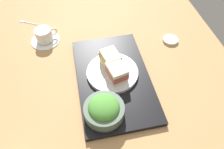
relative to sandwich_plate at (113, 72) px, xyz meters
The scene contains 9 objects.
ground_plane 5.27cm from the sandwich_plate, ahead, with size 140.00×100.00×3.00cm, color tan.
serving_tray 2.40cm from the sandwich_plate, 160.68° to the left, with size 43.78×26.44×1.81cm, color black.
sandwich_plate is the anchor object (origin of this frame).
sandwich_near 4.73cm from the sandwich_plate, 167.40° to the right, with size 8.46×7.49×5.66cm.
sandwich_far 4.79cm from the sandwich_plate, 12.60° to the left, with size 9.05×7.86×5.84cm.
salad_bowl 17.39cm from the sandwich_plate, 158.67° to the left, with size 13.10×13.10×6.71cm.
coffee_cup 35.51cm from the sandwich_plate, 44.11° to the left, with size 12.35×12.35×6.10cm.
small_sauce_dish 32.09cm from the sandwich_plate, 63.44° to the right, with size 6.69×6.69×1.15cm, color beige.
teaspoon 53.43cm from the sandwich_plate, 40.24° to the left, with size 5.93×9.57×0.80cm.
Camera 1 is at (-54.15, 10.67, 65.47)cm, focal length 35.13 mm.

